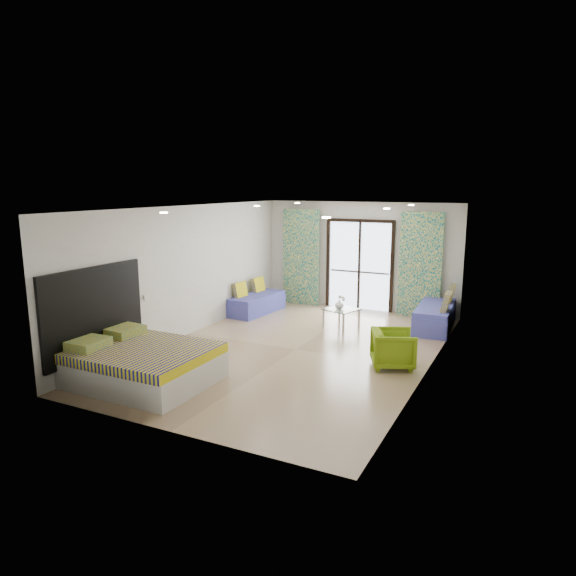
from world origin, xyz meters
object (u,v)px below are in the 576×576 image
at_px(bed, 143,364).
at_px(daybed_left, 257,303).
at_px(daybed_right, 436,316).
at_px(coffee_table, 341,311).
at_px(armchair, 393,347).

height_order(bed, daybed_left, daybed_left).
relative_size(bed, daybed_right, 1.10).
distance_m(bed, daybed_left, 4.81).
bearing_deg(daybed_left, bed, -77.32).
height_order(bed, coffee_table, coffee_table).
bearing_deg(armchair, daybed_right, -27.28).
distance_m(daybed_left, coffee_table, 2.37).
distance_m(daybed_right, coffee_table, 2.08).
xyz_separation_m(daybed_left, armchair, (4.03, -2.31, 0.11)).
bearing_deg(daybed_right, daybed_left, -176.15).
distance_m(daybed_right, armchair, 2.85).
xyz_separation_m(daybed_left, daybed_right, (4.23, 0.54, 0.03)).
height_order(bed, armchair, bed).
relative_size(bed, coffee_table, 2.60).
distance_m(daybed_left, daybed_right, 4.27).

